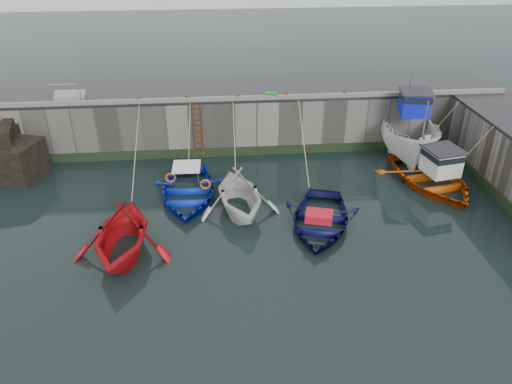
{
  "coord_description": "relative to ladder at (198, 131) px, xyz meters",
  "views": [
    {
      "loc": [
        -1.18,
        -15.38,
        11.76
      ],
      "look_at": [
        0.56,
        3.53,
        1.2
      ],
      "focal_mm": 35.0,
      "sensor_mm": 36.0,
      "label": 1
    }
  ],
  "objects": [
    {
      "name": "bollard_c",
      "position": [
        2.2,
        0.34,
        1.71
      ],
      "size": [
        0.18,
        0.18,
        0.28
      ],
      "primitive_type": "cylinder",
      "color": "#3F1E0F",
      "rests_on": "road_back"
    },
    {
      "name": "boat_near_blue_rope",
      "position": [
        -0.52,
        -0.92,
        -1.59
      ],
      "size": [
        0.04,
        3.29,
        3.1
      ],
      "primitive_type": null,
      "color": "tan",
      "rests_on": "ground"
    },
    {
      "name": "boat_near_white",
      "position": [
        -2.91,
        -8.75,
        -1.59
      ],
      "size": [
        4.41,
        5.02,
        2.52
      ],
      "primitive_type": "imported",
      "rotation": [
        0.0,
        0.0,
        -0.06
      ],
      "color": "red",
      "rests_on": "ground"
    },
    {
      "name": "algae_right",
      "position": [
        13.96,
        -7.41,
        -1.34
      ],
      "size": [
        0.08,
        15.0,
        0.5
      ],
      "primitive_type": "cube",
      "color": "black",
      "rests_on": "ground"
    },
    {
      "name": "boat_far_white",
      "position": [
        11.49,
        -0.58,
        -0.38
      ],
      "size": [
        4.19,
        7.91,
        5.9
      ],
      "rotation": [
        0.0,
        0.0,
        -0.19
      ],
      "color": "white",
      "rests_on": "ground"
    },
    {
      "name": "fish_crate",
      "position": [
        4.01,
        0.39,
        1.73
      ],
      "size": [
        0.71,
        0.53,
        0.32
      ],
      "primitive_type": "cube",
      "rotation": [
        0.0,
        0.0,
        -0.26
      ],
      "color": "#17801C",
      "rests_on": "road_back"
    },
    {
      "name": "bollard_b",
      "position": [
        -0.5,
        0.34,
        1.71
      ],
      "size": [
        0.18,
        0.18,
        0.28
      ],
      "primitive_type": "cylinder",
      "color": "#3F1E0F",
      "rests_on": "road_back"
    },
    {
      "name": "bollard_e",
      "position": [
        8.0,
        0.34,
        1.71
      ],
      "size": [
        0.18,
        0.18,
        0.28
      ],
      "primitive_type": "cylinder",
      "color": "#3F1E0F",
      "rests_on": "road_back"
    },
    {
      "name": "bollard_a",
      "position": [
        -3.0,
        0.34,
        1.71
      ],
      "size": [
        0.18,
        0.18,
        0.28
      ],
      "primitive_type": "cylinder",
      "color": "#3F1E0F",
      "rests_on": "road_back"
    },
    {
      "name": "railing",
      "position": [
        -6.75,
        1.33,
        1.77
      ],
      "size": [
        1.6,
        1.05,
        1.0
      ],
      "color": "#A5A8AD",
      "rests_on": "road_back"
    },
    {
      "name": "quay_back",
      "position": [
        2.0,
        2.59,
        -0.09
      ],
      "size": [
        30.0,
        5.0,
        3.0
      ],
      "primitive_type": "cube",
      "color": "slate",
      "rests_on": "ground"
    },
    {
      "name": "boat_near_navy",
      "position": [
        5.23,
        -7.41,
        -1.59
      ],
      "size": [
        4.9,
        5.9,
        1.05
      ],
      "primitive_type": "imported",
      "rotation": [
        0.0,
        0.0,
        -0.28
      ],
      "color": "#0A0D40",
      "rests_on": "ground"
    },
    {
      "name": "bollard_d",
      "position": [
        4.8,
        0.34,
        1.71
      ],
      "size": [
        0.18,
        0.18,
        0.28
      ],
      "primitive_type": "cylinder",
      "color": "#3F1E0F",
      "rests_on": "road_back"
    },
    {
      "name": "algae_back",
      "position": [
        2.0,
        0.05,
        -1.34
      ],
      "size": [
        30.0,
        0.08,
        0.5
      ],
      "primitive_type": "cube",
      "color": "black",
      "rests_on": "ground"
    },
    {
      "name": "road_back",
      "position": [
        2.0,
        2.59,
        1.49
      ],
      "size": [
        30.0,
        5.0,
        0.16
      ],
      "primitive_type": "cube",
      "color": "black",
      "rests_on": "quay_back"
    },
    {
      "name": "ladder",
      "position": [
        0.0,
        0.0,
        0.0
      ],
      "size": [
        0.51,
        0.08,
        3.2
      ],
      "color": "#3F1E0F",
      "rests_on": "ground"
    },
    {
      "name": "kerb_back",
      "position": [
        2.0,
        0.24,
        1.67
      ],
      "size": [
        30.0,
        0.3,
        0.2
      ],
      "primitive_type": "cube",
      "color": "slate",
      "rests_on": "road_back"
    },
    {
      "name": "ground",
      "position": [
        2.0,
        -9.91,
        -1.59
      ],
      "size": [
        120.0,
        120.0,
        0.0
      ],
      "primitive_type": "plane",
      "color": "black",
      "rests_on": "ground"
    },
    {
      "name": "boat_near_white_rope",
      "position": [
        -2.91,
        -3.08,
        -1.59
      ],
      "size": [
        0.04,
        6.85,
        3.1
      ],
      "primitive_type": null,
      "color": "tan",
      "rests_on": "ground"
    },
    {
      "name": "boat_near_navy_rope",
      "position": [
        5.23,
        -2.41,
        -1.59
      ],
      "size": [
        0.04,
        5.63,
        3.1
      ],
      "primitive_type": null,
      "color": "tan",
      "rests_on": "ground"
    },
    {
      "name": "boat_near_blacktrim",
      "position": [
        1.84,
        -5.93,
        -1.59
      ],
      "size": [
        4.52,
        5.04,
        2.38
      ],
      "primitive_type": "imported",
      "rotation": [
        0.0,
        0.0,
        0.15
      ],
      "color": "silver",
      "rests_on": "ground"
    },
    {
      "name": "boat_far_orange",
      "position": [
        11.51,
        -4.19,
        -1.2
      ],
      "size": [
        5.24,
        6.6,
        4.23
      ],
      "rotation": [
        0.0,
        0.0,
        0.18
      ],
      "color": "#D7530B",
      "rests_on": "ground"
    },
    {
      "name": "boat_near_blue",
      "position": [
        -0.52,
        -4.43,
        -1.59
      ],
      "size": [
        3.9,
        5.37,
        1.1
      ],
      "primitive_type": "imported",
      "rotation": [
        0.0,
        0.0,
        -0.02
      ],
      "color": "#0B24B0",
      "rests_on": "ground"
    },
    {
      "name": "boat_near_blacktrim_rope",
      "position": [
        1.84,
        -1.67,
        -1.59
      ],
      "size": [
        0.04,
        4.37,
        3.1
      ],
      "primitive_type": null,
      "color": "tan",
      "rests_on": "ground"
    }
  ]
}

